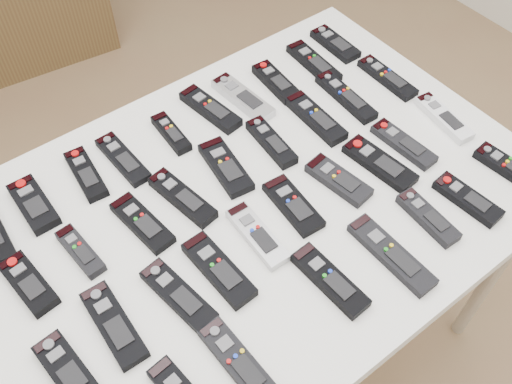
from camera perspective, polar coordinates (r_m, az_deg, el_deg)
ground at (r=2.02m, az=-1.53°, el=-10.82°), size 4.00×4.00×0.00m
table at (r=1.33m, az=0.00°, el=-2.07°), size 1.25×0.88×0.78m
remote_1 at (r=1.35m, az=-21.35°, el=-1.16°), size 0.06×0.15×0.02m
remote_2 at (r=1.37m, az=-16.64°, el=1.73°), size 0.06×0.16×0.02m
remote_3 at (r=1.38m, az=-13.17°, el=3.23°), size 0.06×0.18×0.02m
remote_4 at (r=1.41m, az=-8.49°, el=5.84°), size 0.05×0.14×0.02m
remote_5 at (r=1.46m, az=-4.59°, el=8.28°), size 0.08×0.19×0.02m
remote_6 at (r=1.48m, az=-1.34°, el=9.38°), size 0.07×0.20×0.02m
remote_7 at (r=1.53m, az=2.00°, el=10.95°), size 0.06×0.16×0.02m
remote_8 at (r=1.60m, az=5.79°, el=12.74°), size 0.06×0.19×0.02m
remote_9 at (r=1.67m, az=7.92°, el=14.46°), size 0.06×0.16×0.02m
remote_10 at (r=1.23m, az=-21.78°, el=-8.50°), size 0.07×0.15×0.02m
remote_11 at (r=1.24m, az=-17.15°, el=-5.68°), size 0.05×0.14×0.02m
remote_12 at (r=1.25m, az=-11.31°, el=-3.04°), size 0.07×0.17×0.02m
remote_13 at (r=1.27m, az=-7.37°, el=-0.55°), size 0.08×0.19×0.02m
remote_14 at (r=1.32m, az=-3.05°, el=2.52°), size 0.08×0.18×0.02m
remote_15 at (r=1.37m, az=1.54°, el=5.01°), size 0.06×0.17×0.02m
remote_16 at (r=1.44m, az=5.99°, el=7.37°), size 0.06×0.19×0.02m
remote_17 at (r=1.51m, az=8.96°, el=9.40°), size 0.05×0.20×0.02m
remote_18 at (r=1.58m, az=12.99°, el=11.08°), size 0.05×0.18×0.02m
remote_19 at (r=1.12m, az=-18.32°, el=-16.62°), size 0.07×0.16×0.02m
remote_20 at (r=1.14m, az=-14.04°, el=-12.73°), size 0.06×0.18×0.02m
remote_21 at (r=1.15m, az=-7.76°, el=-10.18°), size 0.08×0.19×0.02m
remote_22 at (r=1.17m, az=-3.76°, el=-7.73°), size 0.07×0.18×0.02m
remote_23 at (r=1.21m, az=0.12°, el=-4.32°), size 0.06×0.17×0.02m
remote_24 at (r=1.26m, az=3.74°, el=-1.32°), size 0.07×0.17×0.02m
remote_25 at (r=1.31m, az=8.25°, el=1.20°), size 0.08×0.16×0.02m
remote_26 at (r=1.36m, az=12.26°, el=2.81°), size 0.08×0.19×0.02m
remote_27 at (r=1.42m, az=14.53°, el=4.68°), size 0.06×0.17×0.02m
remote_28 at (r=1.51m, az=18.24°, el=7.08°), size 0.07×0.18×0.02m
remote_31 at (r=1.08m, az=-1.72°, el=-16.71°), size 0.06×0.19×0.02m
remote_32 at (r=1.16m, az=7.39°, el=-8.72°), size 0.06×0.18×0.02m
remote_33 at (r=1.22m, az=13.37°, el=-6.07°), size 0.06×0.21×0.02m
remote_34 at (r=1.29m, az=16.81°, el=-2.45°), size 0.05×0.16×0.02m
remote_35 at (r=1.35m, az=20.40°, el=-0.67°), size 0.06×0.16×0.02m
remote_36 at (r=1.44m, az=23.92°, el=2.25°), size 0.06×0.16×0.02m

